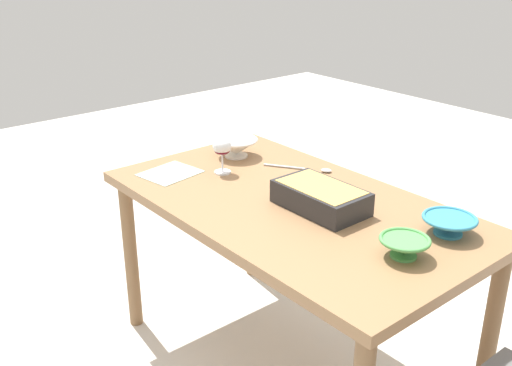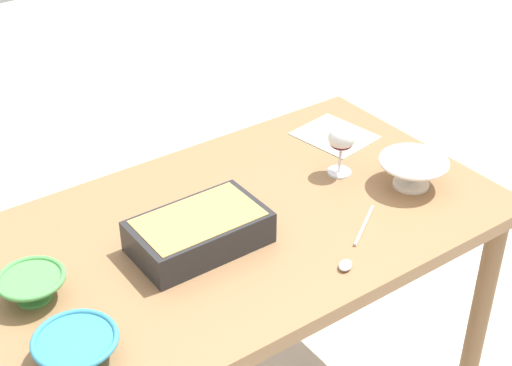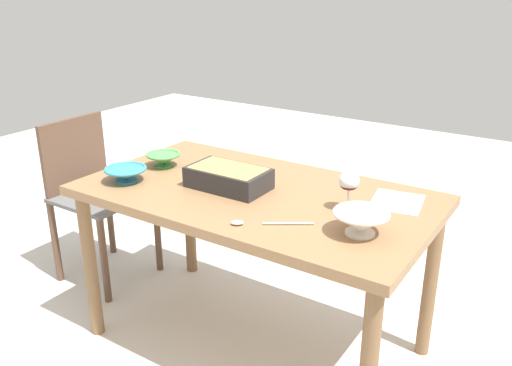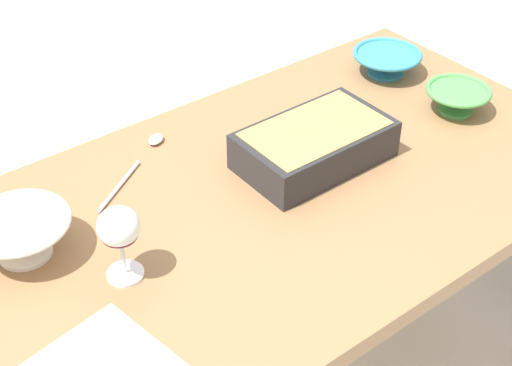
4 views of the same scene
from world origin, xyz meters
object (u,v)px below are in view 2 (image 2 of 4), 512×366
at_px(small_bowl, 413,171).
at_px(casserole_dish, 199,230).
at_px(dining_table, 231,250).
at_px(serving_spoon, 353,249).
at_px(napkin, 335,136).
at_px(mixing_bowl, 32,285).
at_px(wine_glass, 341,140).
at_px(serving_bowl, 76,347).

bearing_deg(small_bowl, casserole_dish, 170.35).
xyz_separation_m(dining_table, serving_spoon, (0.18, -0.26, 0.09)).
height_order(dining_table, napkin, napkin).
bearing_deg(mixing_bowl, serving_spoon, -22.61).
xyz_separation_m(casserole_dish, mixing_bowl, (-0.40, 0.05, -0.01)).
relative_size(casserole_dish, mixing_bowl, 2.11).
bearing_deg(casserole_dish, wine_glass, 6.58).
bearing_deg(napkin, small_bowl, -91.79).
relative_size(mixing_bowl, serving_bowl, 0.88).
height_order(serving_bowl, napkin, serving_bowl).
xyz_separation_m(wine_glass, mixing_bowl, (-0.89, -0.00, -0.07)).
bearing_deg(mixing_bowl, small_bowl, -8.81).
bearing_deg(dining_table, small_bowl, -14.97).
bearing_deg(dining_table, casserole_dish, -164.62).
height_order(mixing_bowl, napkin, mixing_bowl).
distance_m(wine_glass, mixing_bowl, 0.89).
xyz_separation_m(serving_bowl, serving_spoon, (0.68, -0.06, -0.03)).
bearing_deg(serving_bowl, napkin, 21.49).
height_order(casserole_dish, napkin, casserole_dish).
relative_size(dining_table, napkin, 6.52).
bearing_deg(wine_glass, serving_bowl, -165.33).
height_order(casserole_dish, small_bowl, casserole_dish).
distance_m(dining_table, small_bowl, 0.53).
bearing_deg(small_bowl, napkin, 88.21).
bearing_deg(serving_bowl, dining_table, 22.16).
bearing_deg(small_bowl, wine_glass, 126.14).
height_order(dining_table, wine_glass, wine_glass).
relative_size(wine_glass, mixing_bowl, 0.98).
bearing_deg(serving_bowl, small_bowl, 4.10).
distance_m(mixing_bowl, serving_bowl, 0.23).
xyz_separation_m(casserole_dish, serving_bowl, (-0.40, -0.18, -0.01)).
distance_m(dining_table, mixing_bowl, 0.52).
distance_m(mixing_bowl, napkin, 1.03).
bearing_deg(small_bowl, mixing_bowl, 171.19).
relative_size(serving_bowl, napkin, 0.81).
bearing_deg(serving_spoon, casserole_dish, 140.92).
bearing_deg(serving_bowl, mixing_bowl, 89.98).
bearing_deg(casserole_dish, napkin, 19.89).
bearing_deg(small_bowl, serving_bowl, -175.90).
bearing_deg(serving_bowl, serving_spoon, -4.67).
height_order(wine_glass, casserole_dish, wine_glass).
xyz_separation_m(wine_glass, serving_spoon, (-0.21, -0.29, -0.10)).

